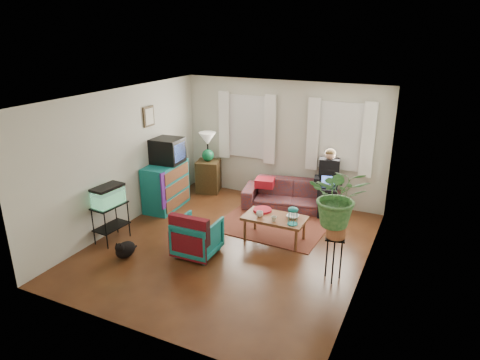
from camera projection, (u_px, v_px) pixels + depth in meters
The scene contains 31 objects.
floor at pixel (230, 246), 7.51m from camera, with size 4.50×5.00×0.01m, color #4F2B14.
ceiling at pixel (229, 97), 6.63m from camera, with size 4.50×5.00×0.01m, color white.
wall_back at pixel (282, 141), 9.19m from camera, with size 4.50×0.01×2.60m, color silver.
wall_front at pixel (132, 240), 4.94m from camera, with size 4.50×0.01×2.60m, color silver.
wall_left at pixel (122, 159), 7.98m from camera, with size 0.01×5.00×2.60m, color silver.
wall_right at pixel (369, 198), 6.15m from camera, with size 0.01×5.00×2.60m, color silver.
window_left at pixel (248, 127), 9.41m from camera, with size 1.08×0.04×1.38m, color white.
window_right at pixel (341, 136), 8.58m from camera, with size 1.08×0.04×1.38m, color white.
curtains_left at pixel (246, 127), 9.34m from camera, with size 1.36×0.06×1.50m, color white.
curtains_right at pixel (340, 137), 8.51m from camera, with size 1.36×0.06×1.50m, color white.
picture_frame at pixel (149, 116), 8.47m from camera, with size 0.04×0.32×0.40m, color #3D2616.
area_rug at pixel (273, 224), 8.30m from camera, with size 2.00×1.60×0.01m, color maroon.
sofa at pixel (292, 191), 8.94m from camera, with size 2.02×0.79×0.79m, color brown.
seated_person at pixel (328, 184), 8.72m from camera, with size 0.50×0.62×1.20m, color black, non-canonical shape.
side_table at pixel (208, 176), 9.88m from camera, with size 0.51×0.51×0.74m, color #392015.
table_lamp at pixel (208, 148), 9.65m from camera, with size 0.38×0.38×0.67m, color white, non-canonical shape.
dresser at pixel (166, 186), 8.96m from camera, with size 0.54×1.07×0.97m, color #125370.
crt_tv at pixel (167, 151), 8.80m from camera, with size 0.59×0.54×0.52m, color black.
aquarium_stand at pixel (111, 223), 7.59m from camera, with size 0.34×0.62×0.69m, color black.
aquarium at pixel (108, 195), 7.41m from camera, with size 0.31×0.56×0.36m, color #7FD899.
black_cat at pixel (125, 248), 7.08m from camera, with size 0.26×0.40×0.34m, color black.
armchair at pixel (197, 235), 7.14m from camera, with size 0.68×0.64×0.70m, color #12586E.
serape_throw at pixel (189, 234), 6.86m from camera, with size 0.70×0.16×0.57m, color #9E0A0A.
coffee_table at pixel (274, 228), 7.64m from camera, with size 1.10×0.60×0.45m, color brown.
cup_a at pixel (260, 214), 7.56m from camera, with size 0.12×0.12×0.10m, color white.
cup_b at pixel (274, 219), 7.38m from camera, with size 0.10×0.10×0.09m, color beige.
bowl at pixel (293, 216), 7.52m from camera, with size 0.22×0.22×0.05m, color white.
snack_tray at pixel (262, 210), 7.81m from camera, with size 0.34×0.34×0.04m, color #B21414.
birdcage at pixel (293, 216), 7.23m from camera, with size 0.18×0.18×0.32m, color #115B6B, non-canonical shape.
plant_stand at pixel (334, 258), 6.39m from camera, with size 0.31×0.31×0.72m, color black.
potted_plant at pixel (338, 206), 6.10m from camera, with size 0.82×0.71×0.92m, color #599947.
Camera 1 is at (3.03, -5.95, 3.63)m, focal length 32.00 mm.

